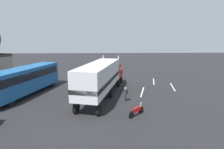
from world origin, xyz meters
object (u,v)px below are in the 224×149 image
Objects in this scene: semi_truck at (102,76)px; person_bystander at (125,94)px; parked_bus at (25,78)px; motorcycle at (136,111)px.

person_bystander is at bearing -127.70° from semi_truck.
semi_truck reaches higher than parked_bus.
person_bystander is (-1.97, -2.55, -1.63)m from semi_truck.
parked_bus is (1.01, 9.49, -0.46)m from semi_truck.
parked_bus is 7.08× the size of motorcycle.
motorcycle is (-6.69, -12.61, -1.58)m from parked_bus.
semi_truck reaches higher than motorcycle.
motorcycle is at bearing -151.18° from semi_truck.
person_bystander is at bearing 8.89° from motorcycle.
semi_truck is at bearing -96.06° from parked_bus.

